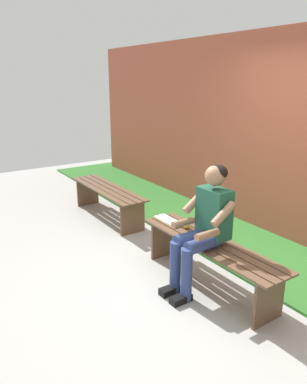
# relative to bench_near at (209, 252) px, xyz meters

# --- Properties ---
(ground_plane) EXTENTS (10.00, 7.00, 0.04)m
(ground_plane) POSITION_rel_bench_near_xyz_m (1.15, 1.00, -0.38)
(ground_plane) COLOR #9E9E99
(grass_strip) EXTENTS (9.00, 1.94, 0.03)m
(grass_strip) POSITION_rel_bench_near_xyz_m (1.15, -1.33, -0.35)
(grass_strip) COLOR #2D6B28
(grass_strip) RESTS_ON ground
(brick_wall) EXTENTS (9.50, 0.24, 2.68)m
(brick_wall) POSITION_rel_bench_near_xyz_m (0.50, -1.71, 0.98)
(brick_wall) COLOR #9E4C38
(brick_wall) RESTS_ON ground
(bench_near) EXTENTS (1.79, 0.44, 0.48)m
(bench_near) POSITION_rel_bench_near_xyz_m (0.00, 0.00, 0.00)
(bench_near) COLOR brown
(bench_near) RESTS_ON ground
(bench_far) EXTENTS (1.72, 0.44, 0.48)m
(bench_far) POSITION_rel_bench_near_xyz_m (2.31, 0.00, -0.00)
(bench_far) COLOR brown
(bench_far) RESTS_ON ground
(person_seated) EXTENTS (0.50, 0.69, 1.28)m
(person_seated) POSITION_rel_bench_near_xyz_m (-0.02, 0.10, 0.35)
(person_seated) COLOR #1E513D
(person_seated) RESTS_ON ground
(apple) EXTENTS (0.08, 0.08, 0.08)m
(apple) POSITION_rel_bench_near_xyz_m (0.41, -0.03, 0.15)
(apple) COLOR gold
(apple) RESTS_ON bench_near
(book_open) EXTENTS (0.41, 0.16, 0.02)m
(book_open) POSITION_rel_bench_near_xyz_m (0.67, 0.02, 0.12)
(book_open) COLOR white
(book_open) RESTS_ON bench_near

